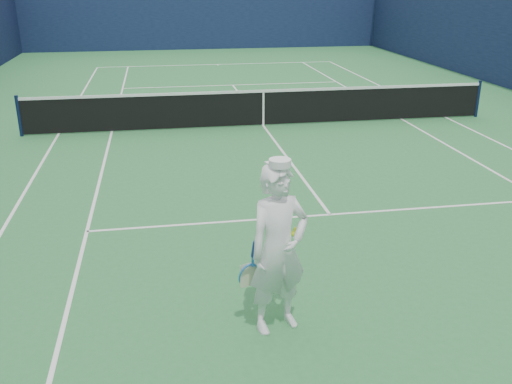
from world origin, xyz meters
TOP-DOWN VIEW (x-y plane):
  - ground at (0.00, 0.00)m, footprint 80.00×80.00m
  - court_markings at (0.00, 0.00)m, footprint 11.03×23.83m
  - windscreen_fence at (0.00, 0.00)m, footprint 20.12×36.12m
  - tennis_net at (0.00, 0.00)m, footprint 12.88×0.09m
  - tennis_player at (-1.60, -9.55)m, footprint 0.91×0.69m

SIDE VIEW (x-z plane):
  - ground at x=0.00m, z-range 0.00..0.00m
  - court_markings at x=0.00m, z-range 0.00..0.01m
  - tennis_net at x=0.00m, z-range 0.02..1.09m
  - tennis_player at x=-1.60m, z-range -0.02..2.06m
  - windscreen_fence at x=0.00m, z-range 0.00..4.00m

